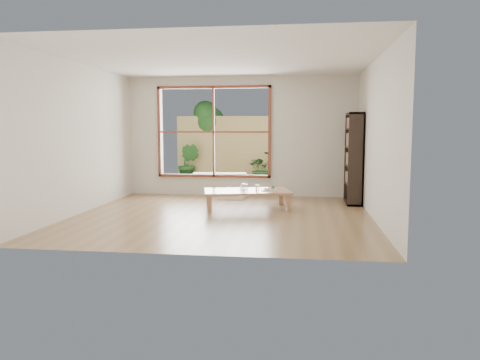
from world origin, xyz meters
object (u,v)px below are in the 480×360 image
Objects in this scene: low_table at (247,192)px; garden_bench at (219,176)px; food_tray at (270,189)px; bookshelf at (354,158)px.

garden_bench reaches higher than low_table.
food_tray is at bearing -63.97° from garden_bench.
bookshelf is 5.71× the size of food_tray.
food_tray reaches higher than garden_bench.
food_tray is 2.68m from garden_bench.
low_table is 2.53m from garden_bench.
bookshelf reaches higher than low_table.
low_table is 1.34× the size of garden_bench.
food_tray reaches higher than low_table.
food_tray is at bearing -152.77° from bookshelf.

